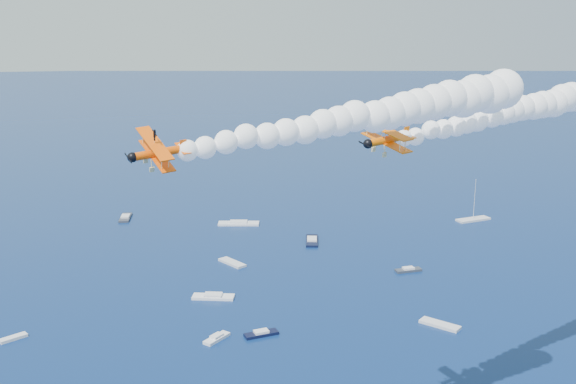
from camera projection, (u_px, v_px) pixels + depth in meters
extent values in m
cube|color=silver|center=(239.00, 223.00, 240.67)|extent=(15.21, 7.89, 0.70)
cube|color=silver|center=(13.00, 338.00, 153.47)|extent=(6.29, 4.74, 0.70)
cube|color=#2E323E|center=(126.00, 218.00, 247.85)|extent=(5.09, 11.65, 0.70)
cube|color=white|center=(217.00, 338.00, 153.28)|extent=(6.78, 6.40, 0.70)
cube|color=silver|center=(232.00, 263.00, 201.48)|extent=(7.57, 10.20, 0.70)
cube|color=#323743|center=(408.00, 270.00, 195.39)|extent=(7.83, 2.87, 0.70)
cube|color=black|center=(261.00, 334.00, 155.40)|extent=(8.22, 3.83, 0.70)
cube|color=black|center=(312.00, 241.00, 221.75)|extent=(6.91, 12.67, 0.70)
cube|color=silver|center=(473.00, 219.00, 245.69)|extent=(13.45, 6.37, 0.70)
cube|color=silver|center=(440.00, 324.00, 160.27)|extent=(8.56, 9.41, 0.70)
cube|color=white|center=(213.00, 297.00, 176.38)|extent=(11.46, 6.55, 0.70)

